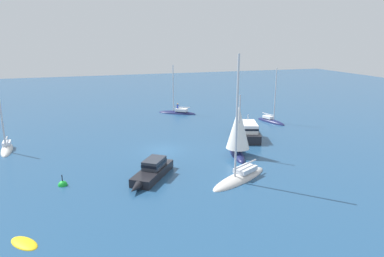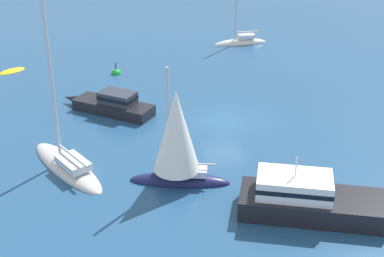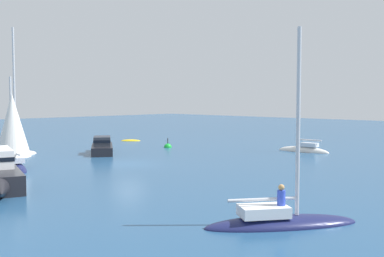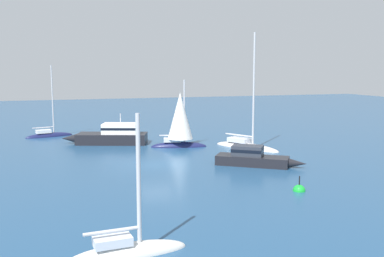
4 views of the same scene
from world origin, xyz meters
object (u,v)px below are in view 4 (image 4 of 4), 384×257
at_px(ketch, 127,252).
at_px(channel_buoy, 299,191).
at_px(sailboat_1, 49,135).
at_px(yacht, 180,122).
at_px(sailboat, 246,146).
at_px(cabin_cruiser_1, 112,135).
at_px(cabin_cruiser, 254,158).

relative_size(ketch, channel_buoy, 4.71).
bearing_deg(sailboat_1, ketch, -100.83).
bearing_deg(ketch, yacht, 64.16).
relative_size(sailboat, sailboat_1, 1.36).
distance_m(sailboat, yacht, 6.78).
relative_size(sailboat_1, channel_buoy, 6.27).
xyz_separation_m(sailboat, cabin_cruiser_1, (-6.50, -11.89, 0.65)).
bearing_deg(yacht, ketch, -98.13).
bearing_deg(cabin_cruiser, cabin_cruiser_1, 159.13).
height_order(sailboat_1, yacht, sailboat_1).
height_order(sailboat, cabin_cruiser, sailboat).
bearing_deg(cabin_cruiser, sailboat, 104.82).
bearing_deg(cabin_cruiser, ketch, -96.54).
bearing_deg(ketch, cabin_cruiser_1, 78.87).
bearing_deg(sailboat_1, cabin_cruiser_1, -64.36).
relative_size(yacht, cabin_cruiser, 1.10).
distance_m(ketch, cabin_cruiser_1, 27.74).
distance_m(yacht, cabin_cruiser, 10.42).
distance_m(sailboat_1, cabin_cruiser, 25.74).
height_order(sailboat, cabin_cruiser_1, sailboat).
bearing_deg(sailboat, cabin_cruiser, -50.29).
distance_m(ketch, sailboat_1, 34.62).
bearing_deg(channel_buoy, cabin_cruiser, 175.63).
bearing_deg(cabin_cruiser_1, sailboat_1, -29.93).
bearing_deg(cabin_cruiser_1, cabin_cruiser, 142.54).
bearing_deg(cabin_cruiser, yacht, 143.41).
bearing_deg(cabin_cruiser_1, yacht, 165.26).
xyz_separation_m(cabin_cruiser, cabin_cruiser_1, (-13.79, -9.12, 0.24)).
height_order(ketch, channel_buoy, ketch).
distance_m(sailboat, cabin_cruiser_1, 13.57).
bearing_deg(cabin_cruiser_1, ketch, 102.15).
xyz_separation_m(sailboat, sailboat_1, (-13.49, -17.96, -0.05)).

